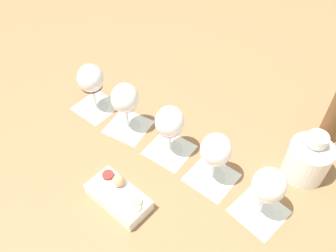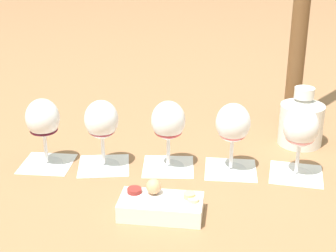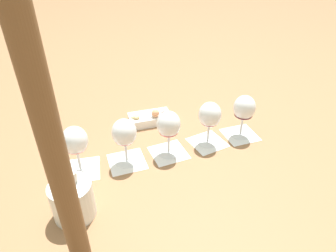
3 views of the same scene
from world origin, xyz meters
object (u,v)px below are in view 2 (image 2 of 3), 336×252
(snack_dish, at_px, (161,205))
(wine_glass_4, at_px, (43,121))
(wine_glass_0, at_px, (301,131))
(wine_glass_3, at_px, (102,123))
(wine_glass_1, at_px, (233,127))
(ceramic_vase, at_px, (301,120))
(wine_glass_2, at_px, (168,124))

(snack_dish, bearing_deg, wine_glass_4, 9.32)
(wine_glass_0, height_order, wine_glass_3, same)
(wine_glass_0, bearing_deg, snack_dish, 76.99)
(wine_glass_1, height_order, snack_dish, wine_glass_1)
(wine_glass_1, bearing_deg, ceramic_vase, -94.21)
(wine_glass_4, bearing_deg, ceramic_vase, -120.98)
(wine_glass_0, distance_m, ceramic_vase, 0.18)
(wine_glass_2, distance_m, wine_glass_4, 0.29)
(wine_glass_1, xyz_separation_m, wine_glass_3, (0.21, 0.21, -0.00))
(wine_glass_1, height_order, ceramic_vase, wine_glass_1)
(wine_glass_3, bearing_deg, wine_glass_0, -137.24)
(wine_glass_2, xyz_separation_m, wine_glass_4, (0.20, 0.21, 0.00))
(wine_glass_4, relative_size, snack_dish, 0.90)
(wine_glass_1, distance_m, ceramic_vase, 0.25)
(wine_glass_3, distance_m, ceramic_vase, 0.51)
(wine_glass_0, xyz_separation_m, wine_glass_4, (0.42, 0.40, 0.00))
(wine_glass_3, xyz_separation_m, snack_dish, (-0.25, 0.04, -0.09))
(wine_glass_4, bearing_deg, wine_glass_3, -135.89)
(wine_glass_0, bearing_deg, ceramic_vase, -57.13)
(wine_glass_0, xyz_separation_m, ceramic_vase, (0.10, -0.15, -0.04))
(wine_glass_4, bearing_deg, snack_dish, -170.68)
(wine_glass_0, xyz_separation_m, wine_glass_3, (0.33, 0.30, -0.00))
(wine_glass_2, bearing_deg, wine_glass_1, -137.70)
(snack_dish, bearing_deg, ceramic_vase, -87.90)
(wine_glass_2, xyz_separation_m, ceramic_vase, (-0.13, -0.34, -0.04))
(wine_glass_2, relative_size, snack_dish, 0.90)
(wine_glass_1, relative_size, wine_glass_3, 1.00)
(wine_glass_3, height_order, snack_dish, wine_glass_3)
(ceramic_vase, height_order, snack_dish, ceramic_vase)
(wine_glass_1, height_order, wine_glass_4, same)
(ceramic_vase, bearing_deg, wine_glass_4, 59.02)
(wine_glass_2, bearing_deg, wine_glass_0, -139.14)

